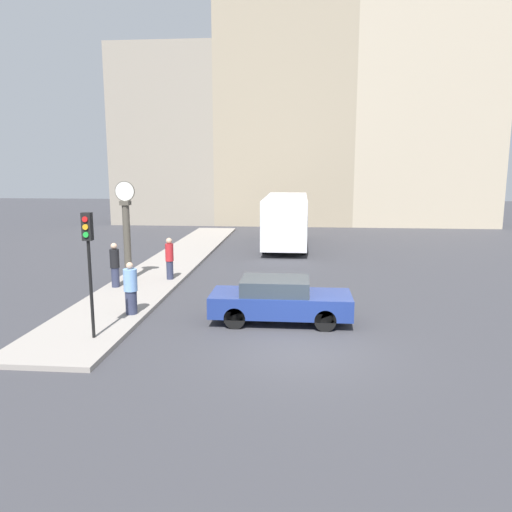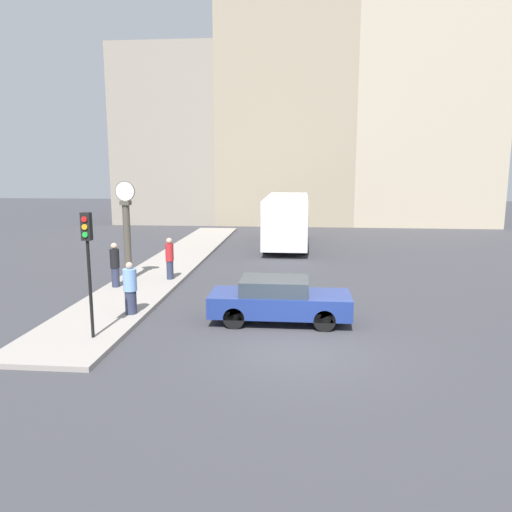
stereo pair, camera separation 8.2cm
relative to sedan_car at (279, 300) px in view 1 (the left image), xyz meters
name	(u,v)px [view 1 (the left image)]	position (x,y,z in m)	size (l,w,h in m)	color
ground_plane	(298,350)	(0.61, -2.41, -0.73)	(120.00, 120.00, 0.00)	#38383D
sidewalk_corner	(174,262)	(-5.78, 9.17, -0.65)	(2.85, 27.15, 0.14)	gray
building_row	(310,117)	(1.31, 27.55, 8.17)	(31.61, 5.00, 18.93)	gray
sedan_car	(279,300)	(0.00, 0.00, 0.00)	(4.43, 1.75, 1.42)	navy
bus_distant	(286,218)	(-0.25, 15.34, 1.01)	(2.52, 9.14, 3.06)	silver
traffic_light_near	(88,249)	(-5.13, -2.34, 1.95)	(0.26, 0.24, 3.53)	black
street_clock	(127,232)	(-6.60, 4.78, 1.48)	(0.83, 0.39, 4.15)	#4C473D
pedestrian_blue_stripe	(131,289)	(-4.83, -0.01, 0.26)	(0.44, 0.44, 1.72)	#2D334C
pedestrian_red_top	(169,258)	(-4.88, 5.06, 0.32)	(0.34, 0.34, 1.78)	#2D334C
pedestrian_black_jacket	(115,265)	(-6.68, 3.50, 0.31)	(0.37, 0.37, 1.78)	#2D334C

